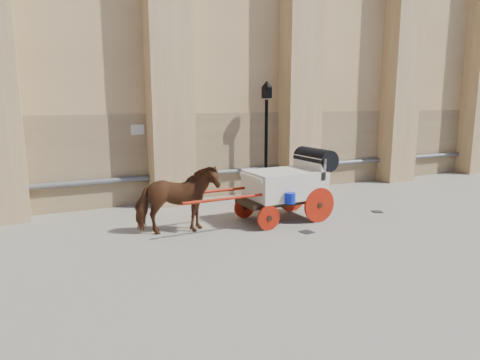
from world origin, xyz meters
TOP-DOWN VIEW (x-y plane):
  - ground at (0.00, 0.00)m, footprint 90.00×90.00m
  - horse at (-1.83, 0.42)m, footprint 2.24×1.26m
  - carriage at (1.53, 0.33)m, footprint 4.70×1.69m
  - street_lamp at (2.39, 3.27)m, footprint 0.38×0.38m
  - drain_grate_near at (1.26, -0.99)m, footprint 0.37×0.37m
  - drain_grate_far at (4.44, -0.20)m, footprint 0.42×0.42m

SIDE VIEW (x-z plane):
  - ground at x=0.00m, z-range 0.00..0.00m
  - drain_grate_near at x=1.26m, z-range 0.00..0.01m
  - drain_grate_far at x=4.44m, z-range 0.00..0.01m
  - horse at x=-1.83m, z-range 0.00..1.79m
  - carriage at x=1.53m, z-range 0.08..2.12m
  - street_lamp at x=2.39m, z-range 0.14..4.25m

